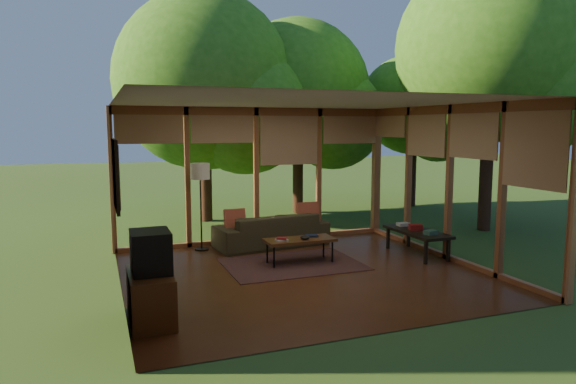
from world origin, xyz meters
name	(u,v)px	position (x,y,z in m)	size (l,w,h in m)	color
floor	(303,274)	(0.00, 0.00, 0.00)	(5.50, 5.50, 0.00)	#572B17
ceiling	(304,102)	(0.00, 0.00, 2.70)	(5.50, 5.50, 0.00)	silver
wall_left	(118,198)	(-2.75, 0.00, 1.35)	(0.04, 5.00, 2.70)	silver
wall_front	(390,216)	(0.00, -2.50, 1.35)	(5.50, 0.04, 2.70)	silver
window_wall_back	(256,175)	(0.00, 2.50, 1.35)	(5.50, 0.12, 2.70)	#98552F
window_wall_right	(449,183)	(2.75, 0.00, 1.35)	(0.12, 5.00, 2.70)	#98552F
exterior_lawn	(425,192)	(8.00, 8.00, -0.01)	(40.00, 40.00, 0.00)	#35531F
tree_nw	(204,81)	(-0.47, 5.24, 3.41)	(4.30, 4.30, 5.57)	#3D2016
tree_ne	(297,92)	(2.12, 5.62, 3.23)	(3.85, 3.85, 5.17)	#3D2016
tree_se	(488,49)	(5.06, 1.81, 4.00)	(3.97, 3.97, 5.99)	#3D2016
tree_far	(408,106)	(5.46, 5.42, 2.91)	(2.81, 2.81, 4.33)	#3D2016
rug	(292,264)	(0.04, 0.59, 0.01)	(2.27, 1.61, 0.01)	brown
sofa	(272,230)	(0.15, 2.00, 0.32)	(2.19, 0.86, 0.64)	#3B331D
pillow_left	(235,220)	(-0.60, 1.95, 0.58)	(0.39, 0.13, 0.39)	maroon
pillow_right	(308,214)	(0.90, 1.95, 0.60)	(0.44, 0.15, 0.44)	maroon
ct_book_lower	(282,240)	(-0.15, 0.59, 0.44)	(0.19, 0.14, 0.03)	#AFA89E
ct_book_upper	(282,238)	(-0.15, 0.59, 0.47)	(0.16, 0.12, 0.03)	maroon
ct_book_side	(311,236)	(0.45, 0.72, 0.44)	(0.21, 0.16, 0.03)	black
ct_bowl	(305,238)	(0.25, 0.54, 0.46)	(0.16, 0.16, 0.07)	black
media_cabinet	(151,297)	(-2.47, -1.18, 0.30)	(0.50, 1.00, 0.60)	#5A3218
television	(151,252)	(-2.45, -1.18, 0.85)	(0.45, 0.55, 0.50)	black
console_book_a	(431,232)	(2.40, 0.01, 0.49)	(0.21, 0.15, 0.08)	#2F5341
console_book_b	(416,227)	(2.40, 0.46, 0.51)	(0.22, 0.16, 0.10)	maroon
console_book_c	(403,224)	(2.40, 0.86, 0.48)	(0.22, 0.16, 0.06)	#AFA89E
floor_lamp	(200,176)	(-1.20, 2.16, 1.41)	(0.36, 0.36, 1.65)	black
coffee_table	(300,241)	(0.20, 0.64, 0.39)	(1.20, 0.50, 0.43)	#5A3218
side_console	(417,233)	(2.40, 0.41, 0.41)	(0.60, 1.40, 0.46)	black
wall_painting	(116,175)	(-2.71, 1.40, 1.55)	(0.06, 1.35, 1.15)	black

